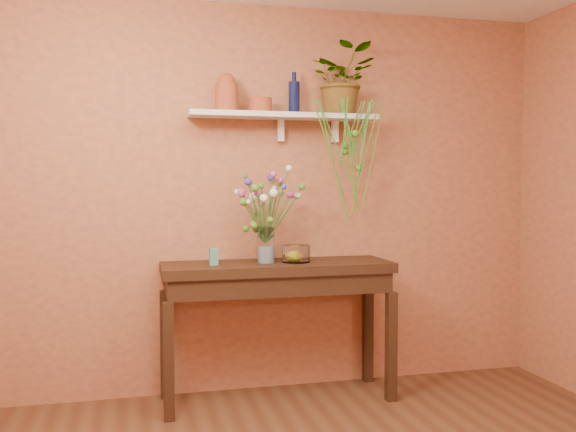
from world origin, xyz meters
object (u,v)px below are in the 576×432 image
spider_plant (343,81)px  bouquet (264,199)px  sideboard (277,282)px  terracotta_jug (226,93)px  glass_bowl (296,254)px  glass_vase (266,248)px  blue_bottle (294,97)px

spider_plant → bouquet: bearing=-165.2°
sideboard → terracotta_jug: size_ratio=6.09×
glass_bowl → terracotta_jug: bearing=164.4°
glass_vase → glass_bowl: size_ratio=1.27×
sideboard → glass_vase: 0.25m
bouquet → glass_vase: bearing=10.4°
terracotta_jug → glass_vase: (0.24, -0.11, -1.03)m
terracotta_jug → bouquet: bearing=-25.3°
blue_bottle → sideboard: bearing=-135.8°
sideboard → bouquet: 0.57m
spider_plant → glass_vase: bearing=-165.1°
spider_plant → glass_vase: 1.30m
terracotta_jug → blue_bottle: bearing=5.0°
glass_vase → glass_bowl: (0.20, -0.02, -0.05)m
bouquet → glass_bowl: bearing=-4.1°
blue_bottle → spider_plant: spider_plant is taller
glass_vase → blue_bottle: bearing=32.7°
terracotta_jug → glass_vase: terracotta_jug is taller
terracotta_jug → blue_bottle: (0.47, 0.04, -0.00)m
sideboard → blue_bottle: (0.15, 0.15, 1.26)m
sideboard → terracotta_jug: bearing=161.4°
blue_bottle → glass_bowl: size_ratio=1.51×
glass_vase → spider_plant: bearing=14.9°
spider_plant → glass_vase: size_ratio=2.04×
bouquet → sideboard: bearing=0.7°
blue_bottle → glass_bowl: blue_bottle is taller
sideboard → glass_vase: (-0.08, 0.00, 0.24)m
sideboard → spider_plant: spider_plant is taller
bouquet → glass_bowl: size_ratio=2.76×
glass_bowl → glass_vase: bearing=175.1°
terracotta_jug → glass_vase: 1.06m
bouquet → blue_bottle: bearing=31.8°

